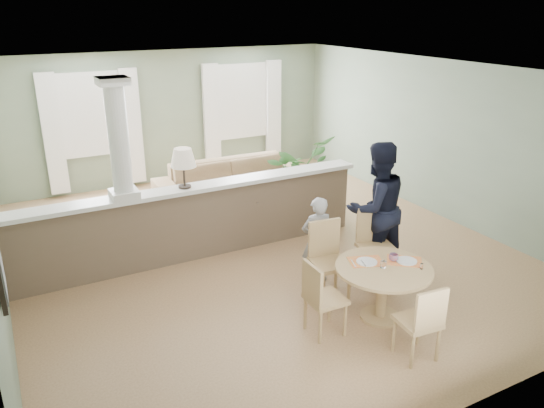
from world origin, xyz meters
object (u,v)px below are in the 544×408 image
chair_far_man (375,241)px  chair_near (422,320)px  chair_far_boy (328,256)px  child_person (317,240)px  man_person (376,208)px  sofa (235,185)px  dining_table (383,277)px  houseplant (299,173)px  chair_side (320,296)px

chair_far_man → chair_near: chair_far_man is taller
chair_far_boy → child_person: child_person is taller
chair_near → man_person: 2.12m
chair_far_boy → man_person: man_person is taller
sofa → child_person: (-0.22, -3.15, 0.19)m
chair_near → man_person: size_ratio=0.48×
chair_far_boy → man_person: (0.97, 0.29, 0.38)m
chair_far_man → chair_near: bearing=-99.0°
dining_table → child_person: size_ratio=0.93×
houseplant → dining_table: houseplant is taller
dining_table → chair_near: (-0.16, -0.83, -0.06)m
chair_side → man_person: (1.53, 0.99, 0.43)m
chair_far_man → chair_side: size_ratio=1.13×
sofa → chair_side: bearing=-99.1°
sofa → chair_near: bearing=-89.7°
dining_table → chair_near: chair_near is taller
chair_far_man → man_person: man_person is taller
houseplant → dining_table: bearing=-105.5°
chair_side → child_person: bearing=-29.3°
chair_far_boy → child_person: bearing=86.6°
houseplant → chair_side: (-1.85, -3.58, -0.17)m
dining_table → man_person: (0.70, 1.06, 0.38)m
chair_side → man_person: 1.88m
chair_near → chair_side: (-0.67, 0.90, 0.01)m
chair_far_man → chair_near: 1.79m
child_person → man_person: man_person is taller
chair_far_boy → child_person: (0.07, 0.38, 0.05)m
chair_far_boy → chair_far_man: 0.79m
houseplant → man_person: man_person is taller
sofa → dining_table: (-0.02, -4.29, 0.13)m
chair_far_boy → child_person: 0.39m
chair_far_man → child_person: child_person is taller
child_person → chair_far_boy: bearing=86.0°
child_person → chair_near: bearing=98.0°
dining_table → chair_far_boy: chair_far_boy is taller
chair_far_boy → chair_side: size_ratio=1.11×
sofa → child_person: bearing=-91.6°
sofa → houseplant: houseplant is taller
houseplant → man_person: (-0.32, -2.59, 0.26)m
houseplant → chair_near: size_ratio=1.51×
chair_far_man → chair_side: 1.55m
dining_table → houseplant: bearing=74.5°
sofa → man_person: (0.68, -3.23, 0.51)m
dining_table → child_person: 1.16m
child_person → chair_side: bearing=66.4°
chair_near → chair_side: bearing=-47.9°
chair_side → child_person: size_ratio=0.74×
sofa → dining_table: size_ratio=2.53×
chair_side → child_person: 1.26m
houseplant → chair_near: houseplant is taller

